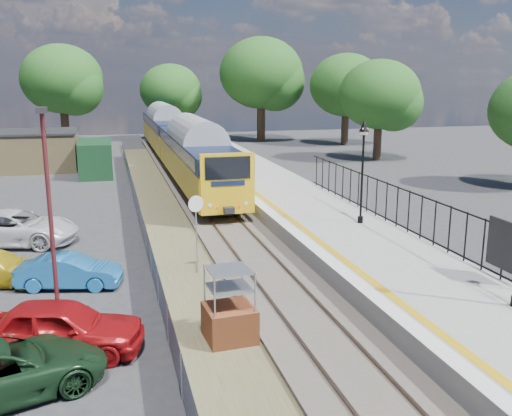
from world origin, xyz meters
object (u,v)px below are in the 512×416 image
object	(u,v)px
car_green	(1,371)
car_white	(15,228)
victorian_lamp_north	(363,148)
carpark_lamp	(50,213)
car_blue	(69,272)
speed_sign	(196,220)
train	(177,139)
car_red	(60,328)
brick_plinth	(229,306)

from	to	relation	value
car_green	car_white	world-z (taller)	car_white
victorian_lamp_north	carpark_lamp	world-z (taller)	carpark_lamp
car_green	car_blue	xyz separation A→B (m)	(1.12, 7.09, -0.08)
victorian_lamp_north	car_blue	size ratio (longest dim) A/B	1.27
speed_sign	car_green	bearing A→B (deg)	-146.44
carpark_lamp	train	bearing A→B (deg)	77.24
speed_sign	car_blue	distance (m)	4.85
car_red	car_white	bearing A→B (deg)	27.00
carpark_lamp	car_blue	distance (m)	5.55
car_green	victorian_lamp_north	bearing A→B (deg)	-73.58
victorian_lamp_north	car_white	xyz separation A→B (m)	(-15.07, 3.53, -3.53)
brick_plinth	car_green	world-z (taller)	brick_plinth
brick_plinth	carpark_lamp	xyz separation A→B (m)	(-4.64, 1.02, 2.73)
train	car_white	size ratio (longest dim) A/B	7.39
brick_plinth	car_white	size ratio (longest dim) A/B	0.39
car_red	brick_plinth	bearing A→B (deg)	-81.21
victorian_lamp_north	brick_plinth	world-z (taller)	victorian_lamp_north
victorian_lamp_north	car_red	world-z (taller)	victorian_lamp_north
carpark_lamp	car_red	bearing A→B (deg)	-83.06
car_blue	car_white	xyz separation A→B (m)	(-2.65, 6.24, 0.17)
brick_plinth	carpark_lamp	distance (m)	5.48
train	car_red	world-z (taller)	train
car_red	car_blue	xyz separation A→B (m)	(-0.07, 5.18, -0.16)
train	car_blue	bearing A→B (deg)	-104.80
speed_sign	car_green	world-z (taller)	speed_sign
car_blue	carpark_lamp	bearing A→B (deg)	-167.58
train	car_green	xyz separation A→B (m)	(-8.25, -34.05, -1.67)
car_blue	car_white	size ratio (longest dim) A/B	0.65
brick_plinth	speed_sign	world-z (taller)	speed_sign
brick_plinth	train	bearing A→B (deg)	85.61
car_red	car_white	size ratio (longest dim) A/B	0.81
speed_sign	car_blue	xyz separation A→B (m)	(-4.60, -0.23, -1.52)
car_blue	car_green	bearing A→B (deg)	-176.44
speed_sign	carpark_lamp	bearing A→B (deg)	-152.42
victorian_lamp_north	car_red	bearing A→B (deg)	-147.43
victorian_lamp_north	car_blue	distance (m)	13.25
brick_plinth	car_white	distance (m)	13.87
car_red	car_white	world-z (taller)	car_white
brick_plinth	car_red	bearing A→B (deg)	175.15
carpark_lamp	car_white	size ratio (longest dim) A/B	1.19
speed_sign	car_white	bearing A→B (deg)	121.94
train	car_white	bearing A→B (deg)	-115.25
victorian_lamp_north	car_blue	xyz separation A→B (m)	(-12.43, -2.72, -3.70)
car_green	car_red	world-z (taller)	car_red
car_white	carpark_lamp	bearing A→B (deg)	-150.74
carpark_lamp	car_green	bearing A→B (deg)	-113.61
speed_sign	carpark_lamp	distance (m)	6.84
speed_sign	brick_plinth	bearing A→B (deg)	-108.17
car_red	car_blue	bearing A→B (deg)	14.37
brick_plinth	car_red	size ratio (longest dim) A/B	0.49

